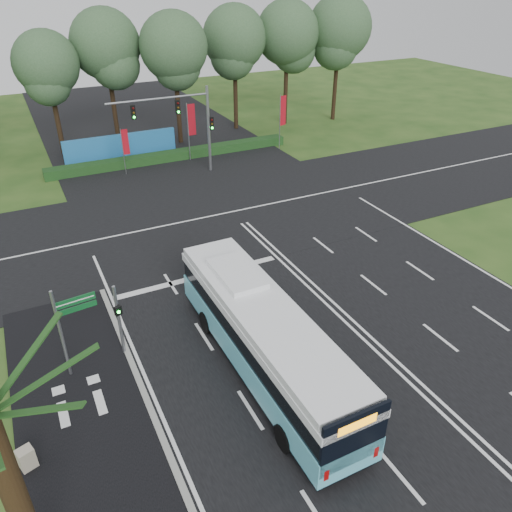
{
  "coord_description": "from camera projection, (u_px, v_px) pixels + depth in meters",
  "views": [
    {
      "loc": [
        -12.57,
        -17.52,
        15.08
      ],
      "look_at": [
        -2.87,
        2.0,
        2.41
      ],
      "focal_mm": 35.0,
      "sensor_mm": 36.0,
      "label": 1
    }
  ],
  "objects": [
    {
      "name": "city_bus",
      "position": [
        264.0,
        337.0,
        20.64
      ],
      "size": [
        2.77,
        12.49,
        3.58
      ],
      "rotation": [
        0.0,
        0.0,
        0.0
      ],
      "color": "#5ABDD2",
      "rests_on": "ground"
    },
    {
      "name": "hedge",
      "position": [
        173.0,
        156.0,
        44.74
      ],
      "size": [
        22.0,
        1.2,
        0.8
      ],
      "primitive_type": "cube",
      "color": "#143815",
      "rests_on": "ground"
    },
    {
      "name": "eucalyptus_row",
      "position": [
        161.0,
        45.0,
        45.86
      ],
      "size": [
        48.03,
        9.24,
        12.89
      ],
      "color": "black",
      "rests_on": "ground"
    },
    {
      "name": "pedestrian_signal",
      "position": [
        119.0,
        318.0,
        21.46
      ],
      "size": [
        0.34,
        0.42,
        3.6
      ],
      "rotation": [
        0.0,
        0.0,
        0.39
      ],
      "color": "gray",
      "rests_on": "ground"
    },
    {
      "name": "utility_cabinet",
      "position": [
        27.0,
        459.0,
        17.12
      ],
      "size": [
        0.65,
        0.59,
        0.89
      ],
      "primitive_type": "cube",
      "rotation": [
        0.0,
        0.0,
        0.31
      ],
      "color": "#B0A48D",
      "rests_on": "ground"
    },
    {
      "name": "traffic_light_gantry",
      "position": [
        187.0,
        118.0,
        39.59
      ],
      "size": [
        8.41,
        0.28,
        7.0
      ],
      "color": "gray",
      "rests_on": "ground"
    },
    {
      "name": "banner_flag_mid",
      "position": [
        191.0,
        124.0,
        43.33
      ],
      "size": [
        0.75,
        0.08,
        5.05
      ],
      "rotation": [
        0.0,
        0.0,
        0.02
      ],
      "color": "gray",
      "rests_on": "ground"
    },
    {
      "name": "road_cross",
      "position": [
        229.0,
        213.0,
        35.26
      ],
      "size": [
        120.0,
        14.0,
        0.05
      ],
      "primitive_type": "cube",
      "color": "black",
      "rests_on": "ground"
    },
    {
      "name": "blue_hoarding",
      "position": [
        121.0,
        146.0,
        44.79
      ],
      "size": [
        10.0,
        0.3,
        2.2
      ],
      "primitive_type": "cube",
      "color": "#1E67A6",
      "rests_on": "ground"
    },
    {
      "name": "kerb_strip",
      "position": [
        149.0,
        405.0,
        19.74
      ],
      "size": [
        0.25,
        18.0,
        0.12
      ],
      "primitive_type": "cube",
      "color": "gray",
      "rests_on": "ground"
    },
    {
      "name": "ground",
      "position": [
        322.0,
        301.0,
        25.98
      ],
      "size": [
        120.0,
        120.0,
        0.0
      ],
      "primitive_type": "plane",
      "color": "#244617",
      "rests_on": "ground"
    },
    {
      "name": "banner_flag_right",
      "position": [
        282.0,
        114.0,
        46.06
      ],
      "size": [
        0.73,
        0.22,
        5.05
      ],
      "rotation": [
        0.0,
        0.0,
        0.24
      ],
      "color": "gray",
      "rests_on": "ground"
    },
    {
      "name": "road_main",
      "position": [
        322.0,
        301.0,
        25.97
      ],
      "size": [
        20.0,
        120.0,
        0.04
      ],
      "primitive_type": "cube",
      "color": "black",
      "rests_on": "ground"
    },
    {
      "name": "banner_flag_left",
      "position": [
        125.0,
        145.0,
        40.57
      ],
      "size": [
        0.57,
        0.08,
        3.87
      ],
      "rotation": [
        0.0,
        0.0,
        -0.06
      ],
      "color": "gray",
      "rests_on": "ground"
    },
    {
      "name": "bike_path",
      "position": [
        87.0,
        427.0,
        18.83
      ],
      "size": [
        5.0,
        18.0,
        0.06
      ],
      "primitive_type": "cube",
      "color": "black",
      "rests_on": "ground"
    },
    {
      "name": "street_sign",
      "position": [
        68.0,
        322.0,
        20.11
      ],
      "size": [
        1.67,
        0.27,
        4.29
      ],
      "rotation": [
        0.0,
        0.0,
        0.11
      ],
      "color": "gray",
      "rests_on": "ground"
    }
  ]
}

